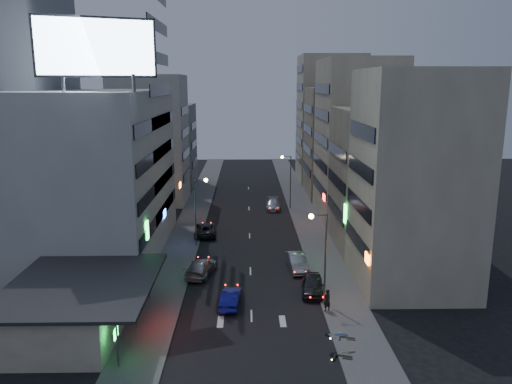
{
  "coord_description": "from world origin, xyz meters",
  "views": [
    {
      "loc": [
        -0.37,
        -33.89,
        18.75
      ],
      "look_at": [
        0.7,
        20.75,
        6.78
      ],
      "focal_mm": 35.0,
      "sensor_mm": 36.0,
      "label": 1
    }
  ],
  "objects_px": {
    "parked_car_right_far": "(273,204)",
    "person": "(327,300)",
    "scooter_silver_a": "(353,343)",
    "parked_car_right_mid": "(297,262)",
    "scooter_black_b": "(356,331)",
    "parked_car_right_near": "(312,285)",
    "scooter_silver_b": "(342,326)",
    "scooter_blue": "(347,328)",
    "road_car_silver": "(201,267)",
    "parked_car_left": "(205,229)",
    "road_car_blue": "(231,298)",
    "scooter_black_a": "(353,349)"
  },
  "relations": [
    {
      "from": "person",
      "to": "scooter_silver_b",
      "type": "relative_size",
      "value": 1.15
    },
    {
      "from": "parked_car_right_near",
      "to": "scooter_blue",
      "type": "xyz_separation_m",
      "value": [
        1.62,
        -7.81,
        -0.19
      ]
    },
    {
      "from": "scooter_black_a",
      "to": "parked_car_right_near",
      "type": "bearing_deg",
      "value": 23.63
    },
    {
      "from": "scooter_silver_a",
      "to": "scooter_blue",
      "type": "bearing_deg",
      "value": -21.82
    },
    {
      "from": "parked_car_left",
      "to": "road_car_blue",
      "type": "xyz_separation_m",
      "value": [
        3.84,
        -20.45,
        -0.06
      ]
    },
    {
      "from": "parked_car_right_far",
      "to": "person",
      "type": "distance_m",
      "value": 35.05
    },
    {
      "from": "parked_car_right_near",
      "to": "road_car_blue",
      "type": "relative_size",
      "value": 1.08
    },
    {
      "from": "scooter_silver_a",
      "to": "scooter_black_b",
      "type": "height_order",
      "value": "scooter_black_b"
    },
    {
      "from": "parked_car_left",
      "to": "scooter_blue",
      "type": "height_order",
      "value": "parked_car_left"
    },
    {
      "from": "parked_car_left",
      "to": "person",
      "type": "xyz_separation_m",
      "value": [
        11.9,
        -21.83,
        0.3
      ]
    },
    {
      "from": "road_car_silver",
      "to": "scooter_blue",
      "type": "xyz_separation_m",
      "value": [
        12.16,
        -12.45,
        -0.19
      ]
    },
    {
      "from": "parked_car_left",
      "to": "scooter_silver_a",
      "type": "distance_m",
      "value": 30.78
    },
    {
      "from": "scooter_silver_a",
      "to": "person",
      "type": "bearing_deg",
      "value": -12.49
    },
    {
      "from": "parked_car_right_mid",
      "to": "scooter_blue",
      "type": "distance_m",
      "value": 13.89
    },
    {
      "from": "parked_car_right_far",
      "to": "scooter_black_b",
      "type": "bearing_deg",
      "value": -82.89
    },
    {
      "from": "parked_car_right_mid",
      "to": "parked_car_right_far",
      "type": "distance_m",
      "value": 25.17
    },
    {
      "from": "parked_car_right_far",
      "to": "scooter_silver_b",
      "type": "height_order",
      "value": "parked_car_right_far"
    },
    {
      "from": "scooter_black_b",
      "to": "parked_car_right_mid",
      "type": "bearing_deg",
      "value": 25.39
    },
    {
      "from": "parked_car_right_mid",
      "to": "road_car_silver",
      "type": "relative_size",
      "value": 0.9
    },
    {
      "from": "parked_car_right_far",
      "to": "scooter_silver_b",
      "type": "bearing_deg",
      "value": -84.01
    },
    {
      "from": "parked_car_left",
      "to": "scooter_black_a",
      "type": "distance_m",
      "value": 31.58
    },
    {
      "from": "parked_car_right_mid",
      "to": "parked_car_left",
      "type": "height_order",
      "value": "parked_car_right_mid"
    },
    {
      "from": "parked_car_right_mid",
      "to": "person",
      "type": "relative_size",
      "value": 2.59
    },
    {
      "from": "scooter_silver_a",
      "to": "scooter_blue",
      "type": "xyz_separation_m",
      "value": [
        0.06,
        2.29,
        -0.02
      ]
    },
    {
      "from": "person",
      "to": "parked_car_left",
      "type": "bearing_deg",
      "value": -89.25
    },
    {
      "from": "parked_car_right_far",
      "to": "scooter_silver_b",
      "type": "relative_size",
      "value": 3.04
    },
    {
      "from": "parked_car_right_far",
      "to": "scooter_black_b",
      "type": "xyz_separation_m",
      "value": [
        4.07,
        -39.49,
        -0.08
      ]
    },
    {
      "from": "parked_car_right_mid",
      "to": "road_car_blue",
      "type": "height_order",
      "value": "parked_car_right_mid"
    },
    {
      "from": "parked_car_right_far",
      "to": "scooter_black_b",
      "type": "height_order",
      "value": "parked_car_right_far"
    },
    {
      "from": "parked_car_right_far",
      "to": "scooter_black_a",
      "type": "distance_m",
      "value": 42.2
    },
    {
      "from": "scooter_silver_b",
      "to": "parked_car_left",
      "type": "bearing_deg",
      "value": 12.42
    },
    {
      "from": "parked_car_right_mid",
      "to": "parked_car_right_far",
      "type": "bearing_deg",
      "value": 87.95
    },
    {
      "from": "scooter_black_a",
      "to": "scooter_blue",
      "type": "relative_size",
      "value": 1.2
    },
    {
      "from": "parked_car_left",
      "to": "person",
      "type": "height_order",
      "value": "person"
    },
    {
      "from": "scooter_blue",
      "to": "parked_car_right_far",
      "type": "bearing_deg",
      "value": 0.48
    },
    {
      "from": "parked_car_left",
      "to": "scooter_blue",
      "type": "relative_size",
      "value": 3.48
    },
    {
      "from": "road_car_blue",
      "to": "road_car_silver",
      "type": "height_order",
      "value": "road_car_silver"
    },
    {
      "from": "road_car_silver",
      "to": "scooter_silver_a",
      "type": "bearing_deg",
      "value": 140.22
    },
    {
      "from": "scooter_silver_a",
      "to": "scooter_silver_b",
      "type": "xyz_separation_m",
      "value": [
        -0.29,
        2.57,
        -0.01
      ]
    },
    {
      "from": "scooter_silver_b",
      "to": "parked_car_right_near",
      "type": "bearing_deg",
      "value": -4.1
    },
    {
      "from": "parked_car_right_far",
      "to": "road_car_silver",
      "type": "relative_size",
      "value": 0.91
    },
    {
      "from": "parked_car_right_mid",
      "to": "person",
      "type": "distance_m",
      "value": 9.92
    },
    {
      "from": "parked_car_right_near",
      "to": "scooter_black_b",
      "type": "distance_m",
      "value": 8.74
    },
    {
      "from": "parked_car_right_near",
      "to": "scooter_blue",
      "type": "height_order",
      "value": "parked_car_right_near"
    },
    {
      "from": "road_car_blue",
      "to": "parked_car_left",
      "type": "bearing_deg",
      "value": -74.44
    },
    {
      "from": "parked_car_right_mid",
      "to": "parked_car_right_far",
      "type": "xyz_separation_m",
      "value": [
        -1.15,
        25.15,
        -0.09
      ]
    },
    {
      "from": "road_car_silver",
      "to": "scooter_blue",
      "type": "bearing_deg",
      "value": 145.16
    },
    {
      "from": "road_car_blue",
      "to": "scooter_silver_b",
      "type": "xyz_separation_m",
      "value": [
        8.63,
        -4.99,
        -0.1
      ]
    },
    {
      "from": "scooter_silver_b",
      "to": "road_car_silver",
      "type": "bearing_deg",
      "value": 30.44
    },
    {
      "from": "parked_car_right_near",
      "to": "scooter_silver_b",
      "type": "height_order",
      "value": "parked_car_right_near"
    }
  ]
}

